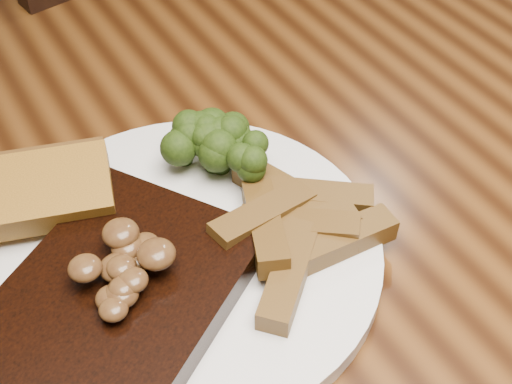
% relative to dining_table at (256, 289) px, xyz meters
% --- Properties ---
extents(dining_table, '(1.60, 0.90, 0.75)m').
position_rel_dining_table_xyz_m(dining_table, '(0.00, 0.00, 0.00)').
color(dining_table, '#4D2B0F').
rests_on(dining_table, ground).
extents(chair_far, '(0.52, 0.52, 0.96)m').
position_rel_dining_table_xyz_m(chair_far, '(0.15, 0.55, -0.12)').
color(chair_far, black).
rests_on(chair_far, ground).
extents(plate, '(0.28, 0.28, 0.01)m').
position_rel_dining_table_xyz_m(plate, '(-0.06, -0.01, 0.10)').
color(plate, white).
rests_on(plate, dining_table).
extents(steak, '(0.22, 0.21, 0.03)m').
position_rel_dining_table_xyz_m(steak, '(-0.12, -0.03, 0.12)').
color(steak, black).
rests_on(steak, plate).
extents(steak_bone, '(0.14, 0.10, 0.02)m').
position_rel_dining_table_xyz_m(steak_bone, '(-0.12, -0.10, 0.11)').
color(steak_bone, beige).
rests_on(steak_bone, plate).
extents(mushroom_pile, '(0.07, 0.07, 0.03)m').
position_rel_dining_table_xyz_m(mushroom_pile, '(-0.12, -0.03, 0.15)').
color(mushroom_pile, '#563A1B').
rests_on(mushroom_pile, steak).
extents(garlic_bread, '(0.12, 0.09, 0.02)m').
position_rel_dining_table_xyz_m(garlic_bread, '(-0.14, 0.07, 0.12)').
color(garlic_bread, '#99621B').
rests_on(garlic_bread, plate).
extents(potato_wedges, '(0.11, 0.11, 0.02)m').
position_rel_dining_table_xyz_m(potato_wedges, '(0.00, -0.03, 0.12)').
color(potato_wedges, brown).
rests_on(potato_wedges, plate).
extents(broccoli_cluster, '(0.08, 0.08, 0.04)m').
position_rel_dining_table_xyz_m(broccoli_cluster, '(0.00, 0.06, 0.12)').
color(broccoli_cluster, '#283E0E').
rests_on(broccoli_cluster, plate).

